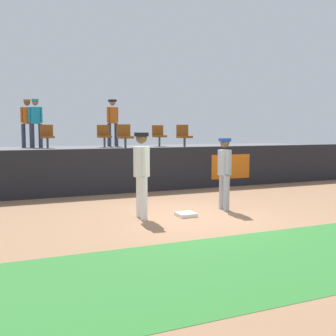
% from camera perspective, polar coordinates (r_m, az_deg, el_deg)
% --- Properties ---
extents(ground_plane, '(60.00, 60.00, 0.00)m').
position_cam_1_polar(ground_plane, '(9.20, 3.84, -6.77)').
color(ground_plane, '#936B4C').
extents(grass_foreground_strip, '(18.00, 2.80, 0.01)m').
position_cam_1_polar(grass_foreground_strip, '(6.67, 16.63, -11.63)').
color(grass_foreground_strip, '#2D722D').
rests_on(grass_foreground_strip, ground_plane).
extents(first_base, '(0.40, 0.40, 0.08)m').
position_cam_1_polar(first_base, '(9.23, 2.51, -6.47)').
color(first_base, white).
rests_on(first_base, ground_plane).
extents(player_fielder_home, '(0.38, 0.57, 1.87)m').
position_cam_1_polar(player_fielder_home, '(8.88, -3.68, -0.15)').
color(player_fielder_home, white).
rests_on(player_fielder_home, ground_plane).
extents(player_runner_visitor, '(0.39, 0.48, 1.73)m').
position_cam_1_polar(player_runner_visitor, '(9.90, 7.86, -0.08)').
color(player_runner_visitor, '#9EA3AD').
rests_on(player_runner_visitor, ground_plane).
extents(field_wall, '(18.00, 0.26, 1.37)m').
position_cam_1_polar(field_wall, '(12.74, -4.39, -0.29)').
color(field_wall, black).
rests_on(field_wall, ground_plane).
extents(bleacher_platform, '(18.00, 4.80, 1.28)m').
position_cam_1_polar(bleacher_platform, '(15.18, -7.66, 0.39)').
color(bleacher_platform, '#59595E').
rests_on(bleacher_platform, ground_plane).
extents(seat_back_left, '(0.45, 0.44, 0.84)m').
position_cam_1_polar(seat_back_left, '(15.33, -16.46, 4.43)').
color(seat_back_left, '#4C4C51').
rests_on(seat_back_left, bleacher_platform).
extents(seat_front_center, '(0.47, 0.44, 0.84)m').
position_cam_1_polar(seat_front_center, '(14.07, -6.04, 4.56)').
color(seat_front_center, '#4C4C51').
rests_on(seat_front_center, bleacher_platform).
extents(seat_back_right, '(0.47, 0.44, 0.84)m').
position_cam_1_polar(seat_back_right, '(16.45, -1.29, 4.69)').
color(seat_back_right, '#4C4C51').
rests_on(seat_back_right, bleacher_platform).
extents(seat_front_right, '(0.46, 0.44, 0.84)m').
position_cam_1_polar(seat_front_right, '(14.90, 2.20, 4.62)').
color(seat_front_right, '#4C4C51').
rests_on(seat_front_right, bleacher_platform).
extents(seat_back_center, '(0.47, 0.44, 0.84)m').
position_cam_1_polar(seat_back_center, '(15.73, -8.90, 4.60)').
color(seat_back_center, '#4C4C51').
rests_on(seat_back_center, bleacher_platform).
extents(spectator_hooded, '(0.50, 0.34, 1.79)m').
position_cam_1_polar(spectator_hooded, '(16.45, -18.95, 6.37)').
color(spectator_hooded, '#33384C').
rests_on(spectator_hooded, bleacher_platform).
extents(spectator_capped, '(0.50, 0.44, 1.85)m').
position_cam_1_polar(spectator_capped, '(16.57, -7.71, 6.72)').
color(spectator_capped, '#33384C').
rests_on(spectator_capped, bleacher_platform).
extents(spectator_casual, '(0.50, 0.37, 1.79)m').
position_cam_1_polar(spectator_casual, '(16.10, -17.93, 6.43)').
color(spectator_casual, '#33384C').
rests_on(spectator_casual, bleacher_platform).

